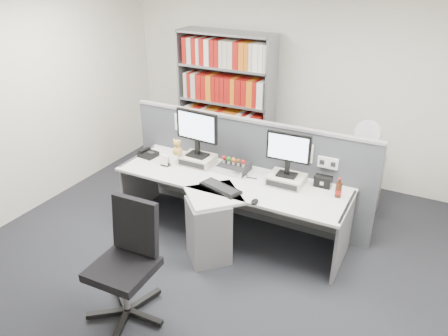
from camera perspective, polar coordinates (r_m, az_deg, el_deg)
The scene contains 21 objects.
ground at distance 4.61m, azimuth -3.83°, elevation -13.55°, with size 5.50×5.50×0.00m, color #292A30.
room_shell at distance 3.73m, azimuth -4.65°, elevation 8.13°, with size 5.04×5.54×2.72m.
partition at distance 5.19m, azimuth 3.10°, elevation -0.12°, with size 3.00×0.08×1.27m.
desk at distance 4.76m, azimuth -0.31°, elevation -5.27°, with size 2.60×1.20×0.72m.
monitor_riser_left at distance 5.13m, azimuth -3.45°, elevation 1.10°, with size 0.38×0.31×0.10m.
monitor_riser_right at distance 4.72m, azimuth 8.13°, elevation -1.52°, with size 0.38×0.31×0.10m.
monitor_left at distance 4.99m, azimuth -3.56°, elevation 5.00°, with size 0.53×0.19×0.54m.
monitor_right at distance 4.57m, azimuth 8.40°, elevation 2.24°, with size 0.47×0.16×0.48m.
desktop_pc at distance 4.95m, azimuth 1.32°, elevation 0.08°, with size 0.33×0.29×0.09m.
figurines at distance 4.90m, azimuth 1.25°, elevation 0.99°, with size 0.29×0.05×0.09m.
keyboard at distance 4.58m, azimuth -0.45°, elevation -2.60°, with size 0.50×0.30×0.03m.
mouse at distance 4.33m, azimuth 4.02°, elevation -4.41°, with size 0.07×0.11×0.04m, color black.
desk_phone at distance 5.40m, azimuth -9.89°, elevation 1.84°, with size 0.22×0.20×0.09m.
desk_calendar at distance 5.12m, azimuth -7.68°, elevation 0.88°, with size 0.11×0.08×0.13m.
plush_toy at distance 5.10m, azimuth -6.11°, elevation 2.52°, with size 0.12×0.12×0.20m.
speaker at distance 4.73m, azimuth 12.80°, elevation -1.72°, with size 0.18×0.10×0.12m, color black.
cola_bottle at distance 4.56m, azimuth 14.71°, elevation -2.79°, with size 0.07×0.07×0.21m.
shelving_unit at distance 6.43m, azimuth 0.24°, elevation 8.36°, with size 1.41×0.40×2.00m.
filing_cabinet at distance 5.67m, azimuth 17.30°, elevation -2.32°, with size 0.45×0.61×0.70m.
desk_fan at distance 5.39m, azimuth 18.24°, elevation 4.02°, with size 0.31×0.18×0.52m.
office_chair at distance 3.95m, azimuth -12.43°, elevation -11.47°, with size 0.68×0.71×1.07m.
Camera 1 is at (1.89, -3.00, 2.94)m, focal length 35.03 mm.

